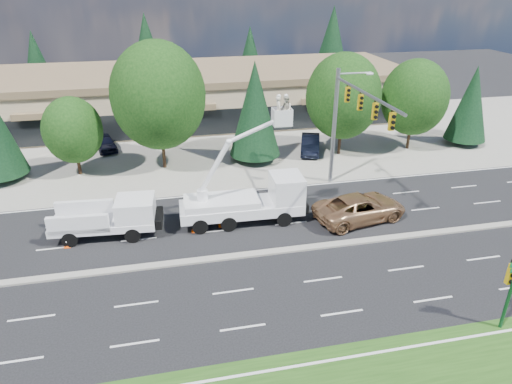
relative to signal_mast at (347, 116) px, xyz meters
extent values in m
plane|color=black|center=(-10.03, -7.04, -6.06)|extent=(140.00, 140.00, 0.00)
cube|color=gray|center=(-10.03, 12.96, -6.05)|extent=(140.00, 22.00, 0.01)
cube|color=gray|center=(-10.03, -7.04, -6.00)|extent=(120.00, 0.55, 0.12)
cube|color=tan|center=(-10.03, 22.96, -3.56)|extent=(50.00, 15.00, 5.00)
cube|color=brown|center=(-10.03, 22.96, -0.91)|extent=(50.40, 15.40, 0.70)
cube|color=black|center=(-10.03, 15.41, -4.56)|extent=(48.00, 0.12, 2.60)
cylinder|color=#332114|center=(-26.03, 7.96, -5.66)|extent=(0.26, 0.26, 0.80)
cylinder|color=#332114|center=(-20.03, 7.96, -4.99)|extent=(0.28, 0.28, 2.12)
ellipsoid|color=black|center=(-20.03, 7.96, -2.22)|extent=(4.72, 4.72, 5.43)
cylinder|color=#332114|center=(-13.03, 7.96, -4.32)|extent=(0.28, 0.28, 3.47)
ellipsoid|color=black|center=(-13.03, 7.96, 0.20)|extent=(7.70, 7.70, 8.86)
cylinder|color=#332114|center=(-5.03, 7.96, -5.66)|extent=(0.26, 0.26, 0.80)
cone|color=black|center=(-5.03, 7.96, -1.33)|extent=(4.47, 4.47, 8.16)
cylinder|color=#332114|center=(2.97, 7.96, -4.56)|extent=(0.28, 0.28, 2.99)
ellipsoid|color=black|center=(2.97, 7.96, -0.65)|extent=(6.65, 6.65, 7.65)
cylinder|color=#332114|center=(9.97, 7.96, -4.69)|extent=(0.28, 0.28, 2.74)
ellipsoid|color=black|center=(9.97, 7.96, -1.12)|extent=(6.08, 6.08, 6.99)
cylinder|color=#332114|center=(15.97, 7.96, -5.66)|extent=(0.26, 0.26, 0.80)
cone|color=black|center=(15.97, 7.96, -1.96)|extent=(3.87, 3.87, 7.07)
cylinder|color=#332114|center=(-28.03, 34.96, -5.66)|extent=(0.26, 0.26, 0.80)
cone|color=black|center=(-28.03, 34.96, -1.29)|extent=(4.51, 4.51, 8.23)
cylinder|color=#332114|center=(-14.03, 34.96, -5.66)|extent=(0.26, 0.26, 0.80)
cone|color=black|center=(-14.03, 34.96, -0.30)|extent=(5.44, 5.44, 9.95)
cylinder|color=#332114|center=(-0.03, 34.96, -5.66)|extent=(0.26, 0.26, 0.80)
cone|color=black|center=(-0.03, 34.96, -1.33)|extent=(4.47, 4.47, 8.17)
cylinder|color=#332114|center=(11.97, 34.96, -5.66)|extent=(0.26, 0.26, 0.80)
cone|color=black|center=(11.97, 34.96, 0.01)|extent=(5.74, 5.74, 10.48)
cylinder|color=gray|center=(-0.03, 2.16, -1.56)|extent=(0.32, 0.32, 9.00)
cylinder|color=gray|center=(-0.03, -2.84, 2.24)|extent=(0.20, 10.00, 0.20)
cylinder|color=gray|center=(1.27, 2.16, 2.54)|extent=(2.60, 0.12, 0.12)
cube|color=gold|center=(-0.03, 0.16, 1.49)|extent=(0.32, 0.22, 1.05)
cube|color=gold|center=(-0.03, -2.04, 1.49)|extent=(0.32, 0.22, 1.05)
cube|color=gold|center=(-0.03, -4.24, 1.49)|extent=(0.32, 0.22, 1.05)
cube|color=gold|center=(-0.03, -6.44, 1.49)|extent=(0.32, 0.22, 1.05)
cylinder|color=#0C3719|center=(1.97, -15.54, -4.06)|extent=(0.16, 0.16, 4.00)
cube|color=gold|center=(1.97, -15.29, -3.16)|extent=(0.32, 0.22, 1.05)
cube|color=white|center=(-17.09, -2.84, -5.14)|extent=(6.61, 2.84, 0.48)
cube|color=white|center=(-15.06, -3.00, -4.39)|extent=(2.53, 2.48, 1.61)
cube|color=black|center=(-14.36, -3.05, -4.17)|extent=(0.24, 2.04, 1.08)
cube|color=white|center=(-18.31, -1.73, -4.60)|extent=(3.67, 0.59, 1.18)
cube|color=white|center=(-18.46, -3.77, -4.60)|extent=(3.67, 0.59, 1.18)
cube|color=white|center=(-8.21, -2.84, -5.03)|extent=(8.27, 2.70, 0.72)
cube|color=white|center=(-5.14, -2.94, -3.95)|extent=(2.12, 2.47, 2.05)
cube|color=black|center=(-4.37, -2.96, -3.80)|extent=(0.14, 2.05, 1.23)
cube|color=white|center=(-9.55, -2.80, -4.47)|extent=(4.99, 2.50, 0.51)
cylinder|color=white|center=(-10.78, -2.77, -3.90)|extent=(0.72, 0.72, 0.82)
cube|color=white|center=(-5.59, -2.92, 1.12)|extent=(1.16, 0.96, 1.11)
imported|color=beige|center=(-5.82, -2.92, 1.53)|extent=(0.44, 0.66, 1.77)
imported|color=beige|center=(-5.37, -2.93, 1.53)|extent=(0.70, 0.88, 1.77)
ellipsoid|color=white|center=(-5.82, -2.92, 2.43)|extent=(0.27, 0.27, 0.18)
ellipsoid|color=white|center=(-5.37, -2.93, 2.43)|extent=(0.27, 0.27, 0.18)
cube|color=#DB4406|center=(-19.31, -3.79, -6.04)|extent=(0.40, 0.40, 0.03)
cone|color=#DB4406|center=(-19.31, -3.79, -5.71)|extent=(0.36, 0.36, 0.70)
cylinder|color=white|center=(-19.31, -3.79, -5.64)|extent=(0.29, 0.29, 0.10)
cube|color=#DB4406|center=(-11.48, -3.58, -6.04)|extent=(0.40, 0.40, 0.03)
cone|color=#DB4406|center=(-11.48, -3.58, -5.71)|extent=(0.36, 0.36, 0.70)
cylinder|color=white|center=(-11.48, -3.58, -5.64)|extent=(0.29, 0.29, 0.10)
cube|color=#DB4406|center=(-9.68, -3.26, -6.04)|extent=(0.40, 0.40, 0.03)
cone|color=#DB4406|center=(-9.68, -3.26, -5.71)|extent=(0.36, 0.36, 0.70)
cylinder|color=white|center=(-9.68, -3.26, -5.64)|extent=(0.29, 0.29, 0.10)
cube|color=#DB4406|center=(-2.88, -3.16, -6.04)|extent=(0.40, 0.40, 0.03)
cone|color=#DB4406|center=(-2.88, -3.16, -5.71)|extent=(0.36, 0.36, 0.70)
cylinder|color=white|center=(-2.88, -3.16, -5.64)|extent=(0.29, 0.29, 0.10)
imported|color=#A4774F|center=(-0.30, -4.24, -5.17)|extent=(6.85, 4.11, 1.78)
imported|color=black|center=(-18.41, 13.57, -5.34)|extent=(2.74, 4.48, 1.43)
imported|color=black|center=(0.48, 8.96, -5.26)|extent=(3.13, 5.09, 1.58)
camera|label=1|loc=(-12.90, -29.55, 9.14)|focal=32.00mm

